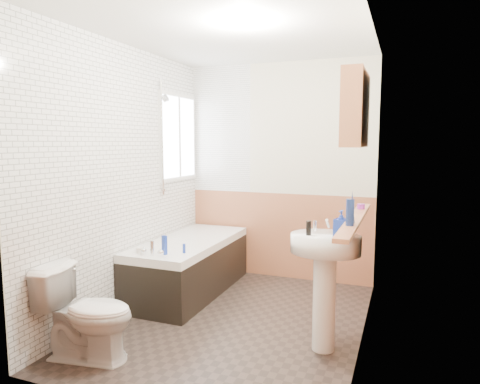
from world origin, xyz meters
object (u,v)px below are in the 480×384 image
bathtub (189,265)px  pine_shelf (355,219)px  sink (325,268)px  toilet (87,314)px  medicine_cabinet (355,109)px

bathtub → pine_shelf: 2.02m
sink → pine_shelf: (0.20, 0.10, 0.37)m
sink → pine_shelf: bearing=15.8°
bathtub → sink: size_ratio=1.58×
bathtub → sink: sink is taller
toilet → sink: (1.60, 0.76, 0.30)m
sink → medicine_cabinet: size_ratio=1.66×
toilet → medicine_cabinet: bearing=-71.4°
toilet → sink: 1.80m
pine_shelf → medicine_cabinet: medicine_cabinet is taller
sink → medicine_cabinet: 1.21m
toilet → pine_shelf: bearing=-72.8°
sink → pine_shelf: size_ratio=0.66×
toilet → pine_shelf: size_ratio=0.45×
pine_shelf → sink: bearing=-152.4°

